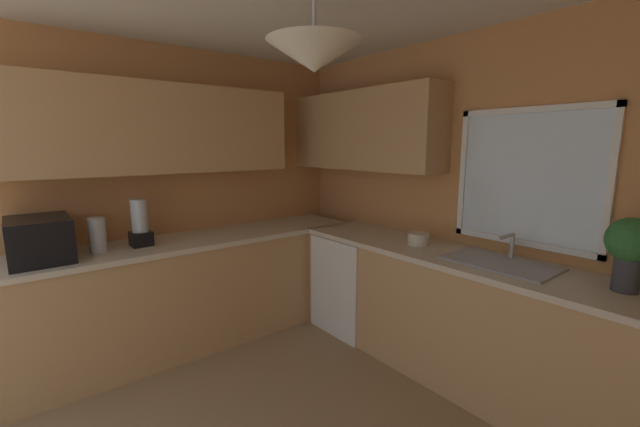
% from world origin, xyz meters
% --- Properties ---
extents(room_shell, '(4.06, 3.32, 2.55)m').
position_xyz_m(room_shell, '(-0.40, 0.44, 1.71)').
color(room_shell, '#C6844C').
rests_on(room_shell, ground_plane).
extents(counter_run_left, '(0.65, 2.93, 0.91)m').
position_xyz_m(counter_run_left, '(-1.66, 0.00, 0.46)').
color(counter_run_left, tan).
rests_on(counter_run_left, ground_plane).
extents(counter_run_back, '(3.15, 0.65, 0.91)m').
position_xyz_m(counter_run_back, '(0.21, 1.29, 0.46)').
color(counter_run_back, tan).
rests_on(counter_run_back, ground_plane).
extents(dishwasher, '(0.60, 0.60, 0.87)m').
position_xyz_m(dishwasher, '(-1.00, 1.26, 0.43)').
color(dishwasher, white).
rests_on(dishwasher, ground_plane).
extents(microwave, '(0.48, 0.36, 0.29)m').
position_xyz_m(microwave, '(-1.66, -1.03, 1.06)').
color(microwave, black).
rests_on(microwave, counter_run_left).
extents(kettle, '(0.11, 0.11, 0.25)m').
position_xyz_m(kettle, '(-1.64, -0.69, 1.04)').
color(kettle, '#B7B7BC').
rests_on(kettle, counter_run_left).
extents(sink_assembly, '(0.68, 0.40, 0.19)m').
position_xyz_m(sink_assembly, '(0.29, 1.30, 0.92)').
color(sink_assembly, '#9EA0A5').
rests_on(sink_assembly, counter_run_back).
extents(potted_plant, '(0.24, 0.24, 0.40)m').
position_xyz_m(potted_plant, '(0.95, 1.34, 1.16)').
color(potted_plant, '#38383D').
rests_on(potted_plant, counter_run_back).
extents(bowl, '(0.16, 0.16, 0.09)m').
position_xyz_m(bowl, '(-0.35, 1.29, 0.96)').
color(bowl, beige).
rests_on(bowl, counter_run_back).
extents(blender_appliance, '(0.15, 0.15, 0.36)m').
position_xyz_m(blender_appliance, '(-1.66, -0.40, 1.07)').
color(blender_appliance, black).
rests_on(blender_appliance, counter_run_left).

